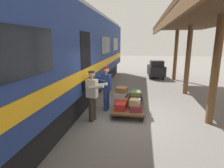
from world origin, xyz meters
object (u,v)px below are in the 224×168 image
at_px(suitcase_navy_fabric, 136,99).
at_px(suitcase_orange_carryall, 122,101).
at_px(suitcase_slate_roller, 136,103).
at_px(baggage_tug, 156,70).
at_px(suitcase_olive_duffel, 135,93).
at_px(suitcase_red_plastic, 121,106).
at_px(suitcase_brown_leather, 122,90).
at_px(porter_in_overalls, 106,87).
at_px(suitcase_black_hardshell, 135,98).
at_px(suitcase_teal_softside, 136,93).
at_px(suitcase_yellow_case, 124,98).
at_px(suitcase_gray_aluminum, 121,95).
at_px(train_car, 45,58).
at_px(suitcase_burgundy_valise, 135,108).
at_px(suitcase_tan_vintage, 135,102).
at_px(porter_by_door, 93,94).
at_px(luggage_cart, 129,106).

xyz_separation_m(suitcase_navy_fabric, suitcase_orange_carryall, (0.51, 0.50, 0.03)).
relative_size(suitcase_slate_roller, baggage_tug, 0.31).
bearing_deg(suitcase_olive_duffel, suitcase_red_plastic, 44.48).
bearing_deg(suitcase_brown_leather, porter_in_overalls, -9.42).
bearing_deg(suitcase_slate_roller, suitcase_red_plastic, 44.55).
relative_size(suitcase_navy_fabric, suitcase_orange_carryall, 1.03).
distance_m(suitcase_slate_roller, suitcase_black_hardshell, 0.21).
distance_m(suitcase_teal_softside, suitcase_black_hardshell, 0.53).
bearing_deg(suitcase_yellow_case, suitcase_olive_duffel, 132.00).
bearing_deg(suitcase_brown_leather, baggage_tug, -103.77).
distance_m(suitcase_gray_aluminum, suitcase_black_hardshell, 0.53).
distance_m(train_car, suitcase_red_plastic, 3.18).
xyz_separation_m(suitcase_yellow_case, suitcase_burgundy_valise, (-0.51, 1.01, -0.02)).
height_order(suitcase_brown_leather, suitcase_black_hardshell, suitcase_brown_leather).
relative_size(suitcase_yellow_case, suitcase_burgundy_valise, 1.04).
bearing_deg(suitcase_tan_vintage, suitcase_burgundy_valise, 128.08).
height_order(suitcase_slate_roller, suitcase_gray_aluminum, suitcase_gray_aluminum).
height_order(suitcase_slate_roller, porter_by_door, porter_by_door).
height_order(suitcase_orange_carryall, porter_in_overalls, porter_in_overalls).
xyz_separation_m(suitcase_slate_roller, suitcase_olive_duffel, (0.03, 0.03, 0.40)).
bearing_deg(suitcase_red_plastic, suitcase_slate_roller, -135.45).
distance_m(suitcase_burgundy_valise, suitcase_slate_roller, 0.50).
xyz_separation_m(suitcase_slate_roller, suitcase_brown_leather, (0.53, -0.00, 0.51)).
distance_m(suitcase_gray_aluminum, suitcase_tan_vintage, 0.72).
xyz_separation_m(suitcase_black_hardshell, suitcase_olive_duffel, (-0.00, 0.02, 0.20)).
bearing_deg(suitcase_slate_roller, suitcase_teal_softside, -87.71).
xyz_separation_m(porter_in_overalls, baggage_tug, (-2.38, -7.03, -0.30)).
bearing_deg(train_car, suitcase_gray_aluminum, -169.06).
height_order(suitcase_burgundy_valise, baggage_tug, baggage_tug).
distance_m(suitcase_burgundy_valise, suitcase_orange_carryall, 0.72).
height_order(suitcase_burgundy_valise, suitcase_teal_softside, suitcase_teal_softside).
relative_size(suitcase_teal_softside, suitcase_olive_duffel, 1.45).
xyz_separation_m(suitcase_tan_vintage, suitcase_olive_duffel, (0.00, -0.44, 0.20)).
xyz_separation_m(suitcase_red_plastic, suitcase_black_hardshell, (-0.48, -0.50, 0.17)).
xyz_separation_m(train_car, baggage_tug, (-4.44, -7.63, -1.43)).
relative_size(luggage_cart, suitcase_navy_fabric, 3.59).
xyz_separation_m(luggage_cart, suitcase_slate_roller, (-0.26, 0.00, 0.13)).
bearing_deg(suitcase_brown_leather, suitcase_slate_roller, 179.88).
xyz_separation_m(luggage_cart, suitcase_olive_duffel, (-0.23, 0.03, 0.53)).
height_order(suitcase_navy_fabric, suitcase_tan_vintage, suitcase_tan_vintage).
relative_size(suitcase_slate_roller, suitcase_black_hardshell, 1.04).
bearing_deg(train_car, suitcase_tan_vintage, -179.41).
bearing_deg(suitcase_orange_carryall, suitcase_yellow_case, -90.00).
bearing_deg(suitcase_slate_roller, suitcase_burgundy_valise, 90.00).
relative_size(train_car, porter_in_overalls, 11.68).
height_order(suitcase_yellow_case, suitcase_black_hardshell, suitcase_black_hardshell).
bearing_deg(suitcase_brown_leather, suitcase_yellow_case, -92.42).
bearing_deg(suitcase_burgundy_valise, suitcase_navy_fabric, -90.00).
bearing_deg(suitcase_burgundy_valise, suitcase_olive_duffel, -86.34).
xyz_separation_m(train_car, porter_in_overalls, (-2.06, -0.61, -1.14)).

